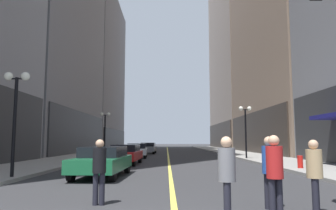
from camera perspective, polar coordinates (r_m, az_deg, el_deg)
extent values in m
plane|color=#2D2D30|center=(39.59, -0.02, -8.67)|extent=(200.00, 200.00, 0.00)
cube|color=gray|center=(40.40, -11.93, -8.38)|extent=(4.50, 78.00, 0.15)
cube|color=gray|center=(40.47, 11.87, -8.38)|extent=(4.50, 78.00, 0.15)
cube|color=#E5D64C|center=(39.59, -0.02, -8.66)|extent=(0.16, 70.00, 0.01)
cube|color=#2C2C2E|center=(40.43, -15.27, -4.85)|extent=(0.50, 22.80, 5.00)
cube|color=gray|center=(67.87, -13.60, 5.79)|extent=(10.48, 26.00, 31.31)
cube|color=#2C2C2E|center=(65.39, -9.51, -6.02)|extent=(0.50, 24.70, 3.76)
cube|color=#332A23|center=(40.53, 15.20, -4.86)|extent=(0.50, 22.80, 5.00)
cube|color=#332A23|center=(65.46, 9.24, -5.48)|extent=(0.50, 24.70, 5.00)
cube|color=#196038|center=(14.57, -11.67, -10.19)|extent=(2.10, 4.77, 0.55)
cube|color=black|center=(14.77, -11.40, -8.30)|extent=(1.78, 2.70, 0.50)
cylinder|color=black|center=(12.81, -9.84, -12.01)|extent=(0.25, 0.65, 0.64)
cylinder|color=black|center=(13.25, -16.97, -11.64)|extent=(0.25, 0.65, 0.64)
cylinder|color=black|center=(16.02, -7.34, -10.89)|extent=(0.25, 0.65, 0.64)
cylinder|color=black|center=(16.37, -13.13, -10.68)|extent=(0.25, 0.65, 0.64)
cube|color=#B21919|center=(21.80, -7.65, -8.94)|extent=(2.00, 4.81, 0.55)
cube|color=black|center=(22.01, -7.53, -7.68)|extent=(1.70, 2.72, 0.50)
cylinder|color=black|center=(20.05, -6.21, -9.98)|extent=(0.25, 0.65, 0.64)
cylinder|color=black|center=(20.33, -10.68, -9.86)|extent=(0.25, 0.65, 0.64)
cylinder|color=black|center=(23.34, -5.04, -9.48)|extent=(0.25, 0.65, 0.64)
cylinder|color=black|center=(23.58, -8.89, -9.39)|extent=(0.25, 0.65, 0.64)
cube|color=silver|center=(29.70, -5.61, -8.26)|extent=(1.97, 4.15, 0.55)
cube|color=black|center=(29.89, -5.58, -7.34)|extent=(1.69, 2.35, 0.50)
cylinder|color=black|center=(28.24, -4.16, -8.93)|extent=(0.24, 0.65, 0.64)
cylinder|color=black|center=(28.34, -7.41, -8.89)|extent=(0.24, 0.65, 0.64)
cylinder|color=black|center=(31.10, -3.98, -8.70)|extent=(0.24, 0.65, 0.64)
cylinder|color=black|center=(31.19, -6.94, -8.66)|extent=(0.24, 0.65, 0.64)
cube|color=slate|center=(38.95, -3.57, -7.82)|extent=(1.94, 4.44, 0.55)
cube|color=black|center=(39.16, -3.54, -7.11)|extent=(1.66, 2.51, 0.50)
cylinder|color=black|center=(37.37, -2.61, -8.31)|extent=(0.24, 0.65, 0.64)
cylinder|color=black|center=(37.52, -4.98, -8.28)|extent=(0.24, 0.65, 0.64)
cylinder|color=black|center=(40.42, -2.27, -8.16)|extent=(0.24, 0.65, 0.64)
cylinder|color=black|center=(40.56, -4.47, -8.14)|extent=(0.24, 0.65, 0.64)
cylinder|color=black|center=(6.39, 10.58, -17.04)|extent=(0.14, 0.14, 0.82)
cylinder|color=black|center=(6.54, 10.62, -16.78)|extent=(0.14, 0.14, 0.82)
cylinder|color=slate|center=(6.37, 10.46, -10.45)|extent=(0.40, 0.40, 0.65)
sphere|color=tan|center=(6.35, 10.38, -6.55)|extent=(0.22, 0.22, 0.22)
cylinder|color=black|center=(7.11, 19.34, -15.64)|extent=(0.14, 0.14, 0.83)
cylinder|color=black|center=(7.03, 18.15, -15.78)|extent=(0.14, 0.14, 0.83)
cylinder|color=#B21E1E|center=(6.98, 18.53, -9.69)|extent=(0.39, 0.39, 0.66)
sphere|color=tan|center=(6.97, 18.40, -6.07)|extent=(0.22, 0.22, 0.22)
cylinder|color=black|center=(8.13, 17.38, -14.50)|extent=(0.14, 0.14, 0.82)
cylinder|color=black|center=(8.05, 18.36, -14.56)|extent=(0.14, 0.14, 0.82)
cylinder|color=#234799|center=(8.01, 17.68, -9.31)|extent=(0.48, 0.48, 0.65)
sphere|color=tan|center=(8.00, 17.58, -6.19)|extent=(0.22, 0.22, 0.22)
cylinder|color=black|center=(8.42, -12.84, -14.45)|extent=(0.14, 0.14, 0.79)
cylinder|color=black|center=(8.38, -11.75, -14.52)|extent=(0.14, 0.14, 0.79)
cylinder|color=black|center=(8.33, -12.18, -9.67)|extent=(0.35, 0.35, 0.63)
sphere|color=tan|center=(8.31, -12.11, -6.78)|extent=(0.21, 0.21, 0.21)
cylinder|color=black|center=(7.93, 25.01, -14.55)|extent=(0.14, 0.14, 0.78)
cylinder|color=black|center=(7.78, 24.90, -14.74)|extent=(0.14, 0.14, 0.78)
cylinder|color=tan|center=(7.78, 24.71, -9.53)|extent=(0.46, 0.46, 0.62)
sphere|color=tan|center=(7.76, 24.57, -6.46)|extent=(0.21, 0.21, 0.21)
cylinder|color=black|center=(14.45, -25.83, -3.75)|extent=(0.14, 0.14, 4.20)
cylinder|color=black|center=(14.66, -25.44, 4.27)|extent=(0.80, 0.06, 0.06)
sphere|color=white|center=(14.83, -26.65, 4.61)|extent=(0.36, 0.36, 0.36)
sphere|color=white|center=(14.53, -24.17, 4.70)|extent=(0.36, 0.36, 0.36)
cylinder|color=black|center=(32.83, -11.25, -5.36)|extent=(0.14, 0.14, 4.20)
cylinder|color=black|center=(32.92, -11.17, -1.79)|extent=(0.80, 0.06, 0.06)
sphere|color=white|center=(33.00, -11.77, -1.61)|extent=(0.36, 0.36, 0.36)
sphere|color=white|center=(32.87, -10.57, -1.62)|extent=(0.36, 0.36, 0.36)
cylinder|color=black|center=(27.23, 13.76, -5.12)|extent=(0.14, 0.14, 4.20)
cylinder|color=black|center=(27.34, 13.65, -0.82)|extent=(0.80, 0.06, 0.06)
sphere|color=white|center=(27.27, 12.93, -0.62)|extent=(0.36, 0.36, 0.36)
sphere|color=white|center=(27.44, 14.35, -0.61)|extent=(0.36, 0.36, 0.36)
cylinder|color=red|center=(18.47, 22.60, -9.60)|extent=(0.28, 0.28, 0.80)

